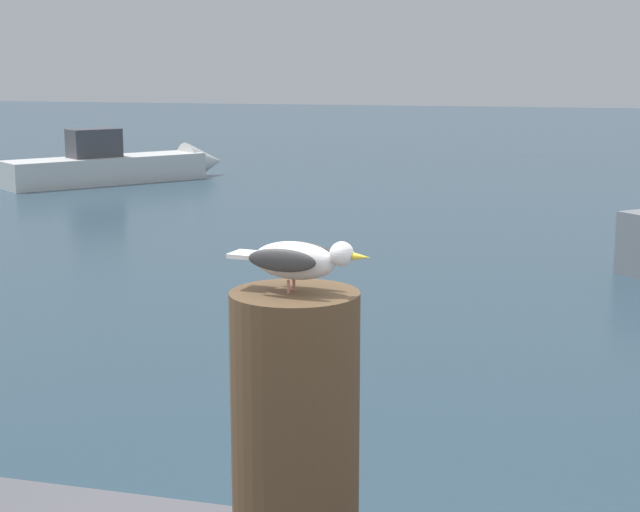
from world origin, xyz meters
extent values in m
cylinder|color=#4C3823|center=(0.04, -0.30, 1.67)|extent=(0.35, 0.35, 0.78)
cylinder|color=#C67260|center=(0.03, -0.32, 2.07)|extent=(0.01, 0.01, 0.04)
cylinder|color=#C67260|center=(0.03, -0.28, 2.07)|extent=(0.01, 0.01, 0.04)
ellipsoid|color=silver|center=(0.04, -0.30, 2.14)|extent=(0.24, 0.12, 0.10)
sphere|color=silver|center=(0.17, -0.32, 2.17)|extent=(0.06, 0.06, 0.06)
cone|color=yellow|center=(0.23, -0.32, 2.16)|extent=(0.05, 0.03, 0.02)
cube|color=silver|center=(-0.10, -0.28, 2.14)|extent=(0.08, 0.09, 0.01)
ellipsoid|color=#323232|center=(0.02, -0.36, 2.15)|extent=(0.19, 0.06, 0.06)
ellipsoid|color=#323232|center=(0.04, -0.24, 2.15)|extent=(0.19, 0.06, 0.06)
cube|color=silver|center=(-9.76, 17.32, 0.30)|extent=(3.61, 4.25, 0.59)
cone|color=silver|center=(-8.22, 19.33, 0.33)|extent=(1.36, 1.36, 0.97)
cube|color=#47474C|center=(-9.91, 17.12, 0.91)|extent=(1.16, 1.25, 0.63)
camera|label=1|loc=(0.78, -2.73, 2.65)|focal=55.63mm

